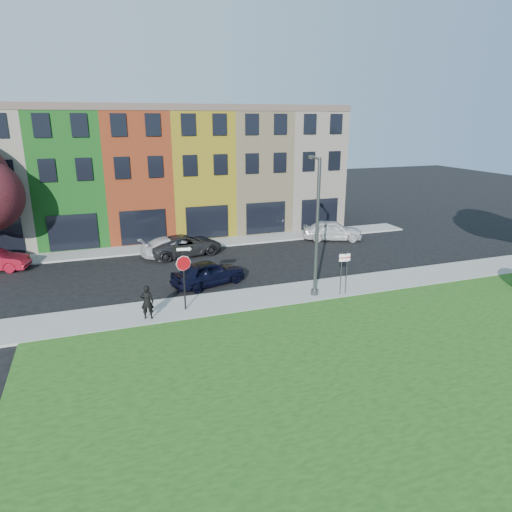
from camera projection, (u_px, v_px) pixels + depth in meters
name	position (u px, v px, depth m)	size (l,w,h in m)	color
ground	(286.00, 320.00, 22.26)	(120.00, 120.00, 0.00)	black
sidewalk_near	(298.00, 293.00, 25.59)	(40.00, 3.00, 0.12)	#989690
sidewalk_far	(173.00, 246.00, 34.83)	(40.00, 2.40, 0.12)	#989690
rowhouse_block	(164.00, 172.00, 39.13)	(30.00, 10.12, 10.00)	beige
stop_sign	(183.00, 265.00, 22.55)	(1.04, 0.25, 3.36)	black
man	(147.00, 302.00, 21.95)	(0.70, 0.54, 1.71)	black
sedan_near	(208.00, 273.00, 26.77)	(4.75, 3.00, 1.51)	black
parked_car_silver	(175.00, 246.00, 32.57)	(5.08, 2.82, 1.39)	silver
parked_car_dark	(185.00, 245.00, 32.67)	(5.66, 3.37, 1.47)	black
parked_car_white	(332.00, 230.00, 36.74)	(5.07, 3.43, 1.60)	silver
street_lamp	(316.00, 227.00, 24.32)	(0.91, 2.53, 7.44)	#4A4C4F
parking_sign_a	(341.00, 268.00, 24.78)	(0.32, 0.11, 2.46)	#4A4C4F
parking_sign_b	(347.00, 268.00, 24.89)	(0.32, 0.10, 2.45)	#4A4C4F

